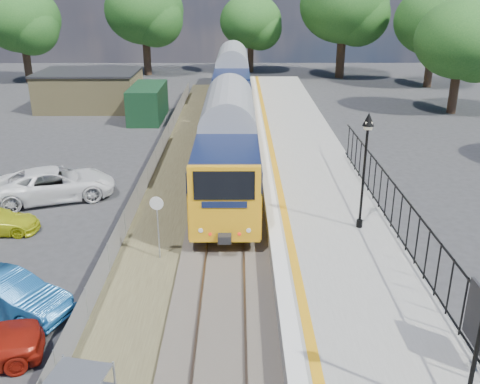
{
  "coord_description": "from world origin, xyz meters",
  "views": [
    {
      "loc": [
        0.51,
        -13.19,
        9.86
      ],
      "look_at": [
        0.58,
        7.0,
        2.0
      ],
      "focal_mm": 40.0,
      "sensor_mm": 36.0,
      "label": 1
    }
  ],
  "objects_px": {
    "victorian_lamp_north": "(366,144)",
    "speed_sign": "(157,218)",
    "car_blue": "(8,295)",
    "train": "(231,95)",
    "car_white": "(55,184)"
  },
  "relations": [
    {
      "from": "victorian_lamp_north",
      "to": "train",
      "type": "relative_size",
      "value": 0.11
    },
    {
      "from": "victorian_lamp_north",
      "to": "car_blue",
      "type": "bearing_deg",
      "value": -159.08
    },
    {
      "from": "car_blue",
      "to": "car_white",
      "type": "bearing_deg",
      "value": 30.86
    },
    {
      "from": "car_blue",
      "to": "speed_sign",
      "type": "bearing_deg",
      "value": -28.39
    },
    {
      "from": "victorian_lamp_north",
      "to": "car_blue",
      "type": "distance_m",
      "value": 13.43
    },
    {
      "from": "victorian_lamp_north",
      "to": "speed_sign",
      "type": "relative_size",
      "value": 1.77
    },
    {
      "from": "car_blue",
      "to": "car_white",
      "type": "relative_size",
      "value": 0.73
    },
    {
      "from": "car_blue",
      "to": "train",
      "type": "bearing_deg",
      "value": 5.69
    },
    {
      "from": "car_blue",
      "to": "car_white",
      "type": "distance_m",
      "value": 9.99
    },
    {
      "from": "car_blue",
      "to": "victorian_lamp_north",
      "type": "bearing_deg",
      "value": -47.66
    },
    {
      "from": "speed_sign",
      "to": "car_white",
      "type": "relative_size",
      "value": 0.46
    },
    {
      "from": "victorian_lamp_north",
      "to": "train",
      "type": "bearing_deg",
      "value": 105.23
    },
    {
      "from": "train",
      "to": "car_blue",
      "type": "height_order",
      "value": "train"
    },
    {
      "from": "victorian_lamp_north",
      "to": "speed_sign",
      "type": "distance_m",
      "value": 8.27
    },
    {
      "from": "speed_sign",
      "to": "car_blue",
      "type": "relative_size",
      "value": 0.63
    }
  ]
}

